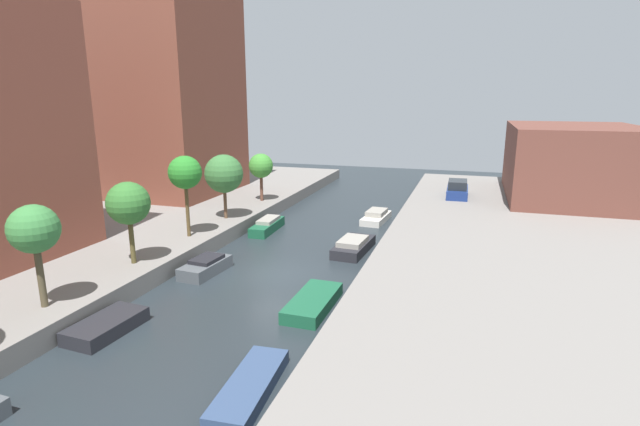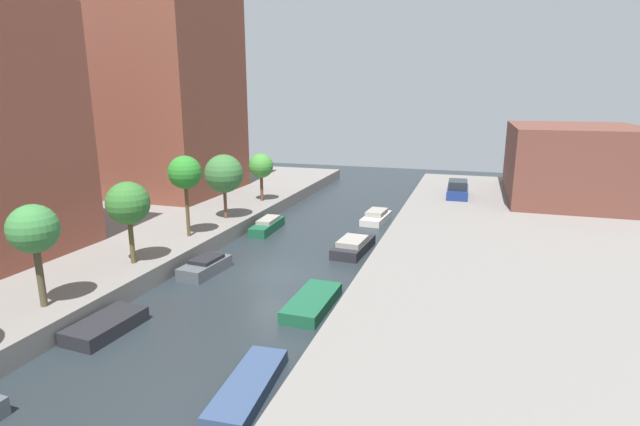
% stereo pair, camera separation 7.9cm
% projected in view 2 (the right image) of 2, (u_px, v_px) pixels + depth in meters
% --- Properties ---
extents(ground_plane, '(84.00, 84.00, 0.00)m').
position_uv_depth(ground_plane, '(273.00, 275.00, 26.39)').
color(ground_plane, '#232B30').
extents(quay_left, '(20.00, 64.00, 1.00)m').
position_uv_depth(quay_left, '(55.00, 241.00, 30.70)').
color(quay_left, gray).
rests_on(quay_left, ground_plane).
extents(quay_right, '(20.00, 64.00, 1.00)m').
position_uv_depth(quay_right, '(577.00, 300.00, 21.84)').
color(quay_right, gray).
rests_on(quay_right, ground_plane).
extents(apartment_tower_far, '(10.00, 11.10, 18.82)m').
position_uv_depth(apartment_tower_far, '(167.00, 85.00, 42.11)').
color(apartment_tower_far, brown).
rests_on(apartment_tower_far, quay_left).
extents(low_block_right, '(10.00, 13.87, 6.14)m').
position_uv_depth(low_block_right, '(572.00, 162.00, 40.58)').
color(low_block_right, brown).
rests_on(low_block_right, quay_right).
extents(street_tree_1, '(1.98, 1.98, 4.34)m').
position_uv_depth(street_tree_1, '(33.00, 230.00, 19.31)').
color(street_tree_1, '#4D432E').
rests_on(street_tree_1, quay_left).
extents(street_tree_2, '(2.20, 2.20, 4.31)m').
position_uv_depth(street_tree_2, '(128.00, 204.00, 24.53)').
color(street_tree_2, '#4F4525').
rests_on(street_tree_2, quay_left).
extents(street_tree_3, '(2.03, 2.03, 5.03)m').
position_uv_depth(street_tree_3, '(185.00, 173.00, 29.19)').
color(street_tree_3, brown).
rests_on(street_tree_3, quay_left).
extents(street_tree_4, '(2.70, 2.70, 4.56)m').
position_uv_depth(street_tree_4, '(224.00, 174.00, 33.78)').
color(street_tree_4, brown).
rests_on(street_tree_4, quay_left).
extents(street_tree_5, '(2.00, 2.00, 3.93)m').
position_uv_depth(street_tree_5, '(261.00, 166.00, 39.62)').
color(street_tree_5, brown).
rests_on(street_tree_5, quay_left).
extents(parked_car, '(1.84, 4.43, 1.46)m').
position_uv_depth(parked_car, '(458.00, 190.00, 41.75)').
color(parked_car, navy).
rests_on(parked_car, quay_right).
extents(moored_boat_left_2, '(1.90, 3.36, 0.60)m').
position_uv_depth(moored_boat_left_2, '(106.00, 326.00, 19.86)').
color(moored_boat_left_2, '#232328').
rests_on(moored_boat_left_2, ground_plane).
extents(moored_boat_left_3, '(1.71, 3.34, 0.88)m').
position_uv_depth(moored_boat_left_3, '(205.00, 266.00, 26.50)').
color(moored_boat_left_3, '#4C5156').
rests_on(moored_boat_left_3, ground_plane).
extents(moored_boat_left_4, '(1.39, 4.18, 0.91)m').
position_uv_depth(moored_boat_left_4, '(267.00, 226.00, 34.80)').
color(moored_boat_left_4, '#195638').
rests_on(moored_boat_left_4, ground_plane).
extents(moored_boat_right_1, '(1.67, 4.38, 0.50)m').
position_uv_depth(moored_boat_right_1, '(248.00, 387.00, 15.78)').
color(moored_boat_right_1, '#33476B').
rests_on(moored_boat_right_1, ground_plane).
extents(moored_boat_right_2, '(1.74, 4.14, 0.58)m').
position_uv_depth(moored_boat_right_2, '(312.00, 302.00, 22.13)').
color(moored_boat_right_2, '#195638').
rests_on(moored_boat_right_2, ground_plane).
extents(moored_boat_right_3, '(1.98, 4.32, 0.93)m').
position_uv_depth(moored_boat_right_3, '(353.00, 246.00, 30.11)').
color(moored_boat_right_3, '#232328').
rests_on(moored_boat_right_3, ground_plane).
extents(moored_boat_right_4, '(1.81, 4.00, 0.87)m').
position_uv_depth(moored_boat_right_4, '(376.00, 217.00, 37.52)').
color(moored_boat_right_4, beige).
rests_on(moored_boat_right_4, ground_plane).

